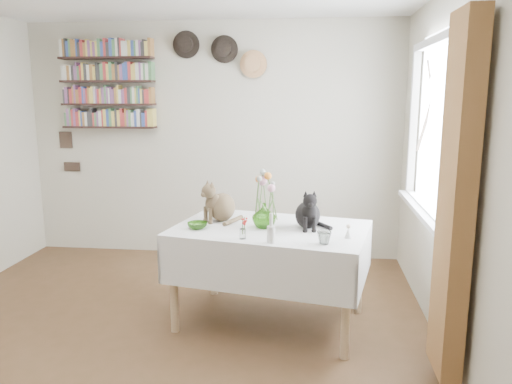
# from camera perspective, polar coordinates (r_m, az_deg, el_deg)

# --- Properties ---
(room) EXTENTS (4.08, 4.58, 2.58)m
(room) POSITION_cam_1_polar(r_m,az_deg,el_deg) (3.25, -13.02, 2.03)
(room) COLOR brown
(room) RESTS_ON ground
(window) EXTENTS (0.12, 1.52, 1.32)m
(window) POSITION_cam_1_polar(r_m,az_deg,el_deg) (3.93, 19.62, 5.36)
(window) COLOR white
(window) RESTS_ON room
(curtain) EXTENTS (0.12, 0.38, 2.10)m
(curtain) POSITION_cam_1_polar(r_m,az_deg,el_deg) (3.07, 21.88, -0.91)
(curtain) COLOR brown
(curtain) RESTS_ON room
(dining_table) EXTENTS (1.57, 1.18, 0.76)m
(dining_table) POSITION_cam_1_polar(r_m,az_deg,el_deg) (3.82, 1.68, -6.77)
(dining_table) COLOR white
(dining_table) RESTS_ON room
(tabby_cat) EXTENTS (0.36, 0.36, 0.33)m
(tabby_cat) POSITION_cam_1_polar(r_m,az_deg,el_deg) (3.95, -3.89, -0.86)
(tabby_cat) COLOR brown
(tabby_cat) RESTS_ON dining_table
(black_cat) EXTENTS (0.24, 0.29, 0.31)m
(black_cat) POSITION_cam_1_polar(r_m,az_deg,el_deg) (3.74, 5.94, -1.79)
(black_cat) COLOR black
(black_cat) RESTS_ON dining_table
(flower_vase) EXTENTS (0.20, 0.20, 0.19)m
(flower_vase) POSITION_cam_1_polar(r_m,az_deg,el_deg) (3.73, 0.94, -2.70)
(flower_vase) COLOR #65B537
(flower_vase) RESTS_ON dining_table
(green_bowl) EXTENTS (0.20, 0.20, 0.05)m
(green_bowl) POSITION_cam_1_polar(r_m,az_deg,el_deg) (3.75, -6.71, -3.82)
(green_bowl) COLOR #65B537
(green_bowl) RESTS_ON dining_table
(drinking_glass) EXTENTS (0.11, 0.11, 0.09)m
(drinking_glass) POSITION_cam_1_polar(r_m,az_deg,el_deg) (3.37, 7.78, -5.19)
(drinking_glass) COLOR white
(drinking_glass) RESTS_ON dining_table
(candlestick) EXTENTS (0.06, 0.06, 0.20)m
(candlestick) POSITION_cam_1_polar(r_m,az_deg,el_deg) (3.37, 1.73, -4.68)
(candlestick) COLOR white
(candlestick) RESTS_ON dining_table
(berry_jar) EXTENTS (0.04, 0.04, 0.17)m
(berry_jar) POSITION_cam_1_polar(r_m,az_deg,el_deg) (3.46, -1.54, -4.12)
(berry_jar) COLOR white
(berry_jar) RESTS_ON dining_table
(porcelain_figurine) EXTENTS (0.05, 0.05, 0.10)m
(porcelain_figurine) POSITION_cam_1_polar(r_m,az_deg,el_deg) (3.53, 10.50, -4.53)
(porcelain_figurine) COLOR white
(porcelain_figurine) RESTS_ON dining_table
(flower_bouquet) EXTENTS (0.17, 0.13, 0.39)m
(flower_bouquet) POSITION_cam_1_polar(r_m,az_deg,el_deg) (3.69, 0.98, 1.05)
(flower_bouquet) COLOR #4C7233
(flower_bouquet) RESTS_ON flower_vase
(bookshelf_unit) EXTENTS (1.00, 0.16, 0.91)m
(bookshelf_unit) POSITION_cam_1_polar(r_m,az_deg,el_deg) (5.62, -16.59, 11.64)
(bookshelf_unit) COLOR black
(bookshelf_unit) RESTS_ON room
(wall_hats) EXTENTS (0.98, 0.09, 0.48)m
(wall_hats) POSITION_cam_1_polar(r_m,az_deg,el_deg) (5.31, -4.04, 15.63)
(wall_hats) COLOR black
(wall_hats) RESTS_ON room
(wall_art_plaques) EXTENTS (0.21, 0.02, 0.44)m
(wall_art_plaques) POSITION_cam_1_polar(r_m,az_deg,el_deg) (5.94, -20.65, 4.40)
(wall_art_plaques) COLOR #38281E
(wall_art_plaques) RESTS_ON room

